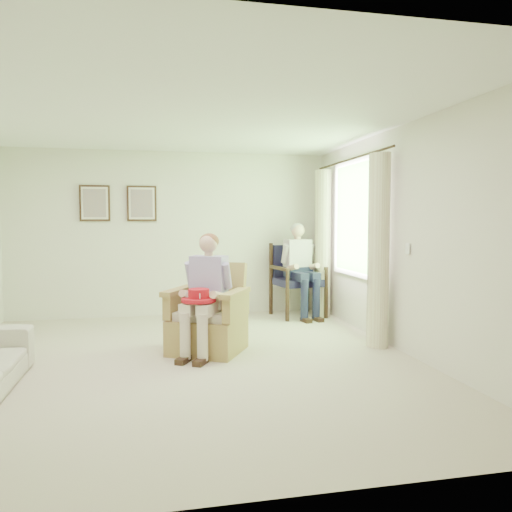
# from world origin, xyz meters

# --- Properties ---
(floor) EXTENTS (5.50, 5.50, 0.00)m
(floor) POSITION_xyz_m (0.00, 0.00, 0.00)
(floor) COLOR beige
(floor) RESTS_ON ground
(back_wall) EXTENTS (5.00, 0.04, 2.60)m
(back_wall) POSITION_xyz_m (0.00, 2.75, 1.30)
(back_wall) COLOR silver
(back_wall) RESTS_ON ground
(front_wall) EXTENTS (5.00, 0.04, 2.60)m
(front_wall) POSITION_xyz_m (0.00, -2.75, 1.30)
(front_wall) COLOR silver
(front_wall) RESTS_ON ground
(right_wall) EXTENTS (0.04, 5.50, 2.60)m
(right_wall) POSITION_xyz_m (2.50, 0.00, 1.30)
(right_wall) COLOR silver
(right_wall) RESTS_ON ground
(ceiling) EXTENTS (5.00, 5.50, 0.02)m
(ceiling) POSITION_xyz_m (0.00, 0.00, 2.60)
(ceiling) COLOR white
(ceiling) RESTS_ON back_wall
(window) EXTENTS (0.13, 2.50, 1.63)m
(window) POSITION_xyz_m (2.46, 1.20, 1.58)
(window) COLOR #2D6B23
(window) RESTS_ON right_wall
(curtain_left) EXTENTS (0.34, 0.34, 2.30)m
(curtain_left) POSITION_xyz_m (2.33, 0.22, 1.15)
(curtain_left) COLOR beige
(curtain_left) RESTS_ON ground
(curtain_right) EXTENTS (0.34, 0.34, 2.30)m
(curtain_right) POSITION_xyz_m (2.33, 2.18, 1.15)
(curtain_right) COLOR beige
(curtain_right) RESTS_ON ground
(framed_print_left) EXTENTS (0.45, 0.05, 0.55)m
(framed_print_left) POSITION_xyz_m (-1.15, 2.71, 1.78)
(framed_print_left) COLOR #382114
(framed_print_left) RESTS_ON back_wall
(framed_print_right) EXTENTS (0.45, 0.05, 0.55)m
(framed_print_right) POSITION_xyz_m (-0.45, 2.71, 1.78)
(framed_print_right) COLOR #382114
(framed_print_right) RESTS_ON back_wall
(wicker_armchair) EXTENTS (0.79, 0.79, 1.02)m
(wicker_armchair) POSITION_xyz_m (0.30, 0.41, 0.32)
(wicker_armchair) COLOR tan
(wicker_armchair) RESTS_ON ground
(wood_armchair) EXTENTS (0.73, 0.68, 1.12)m
(wood_armchair) POSITION_xyz_m (1.95, 2.35, 0.61)
(wood_armchair) COLOR black
(wood_armchair) RESTS_ON ground
(person_wicker) EXTENTS (0.40, 0.62, 1.34)m
(person_wicker) POSITION_xyz_m (0.30, 0.28, 0.78)
(person_wicker) COLOR beige
(person_wicker) RESTS_ON ground
(person_dark) EXTENTS (0.40, 0.63, 1.45)m
(person_dark) POSITION_xyz_m (1.95, 2.17, 0.87)
(person_dark) COLOR #1A1D39
(person_dark) RESTS_ON ground
(red_hat) EXTENTS (0.38, 0.38, 0.14)m
(red_hat) POSITION_xyz_m (0.18, 0.10, 0.68)
(red_hat) COLOR #B4121E
(red_hat) RESTS_ON person_wicker
(hatbox) EXTENTS (0.54, 0.54, 0.64)m
(hatbox) POSITION_xyz_m (0.04, 0.35, 0.25)
(hatbox) COLOR tan
(hatbox) RESTS_ON ground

